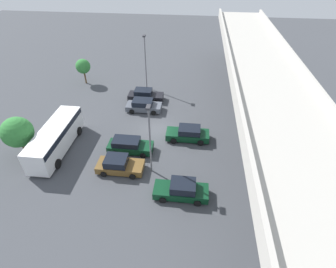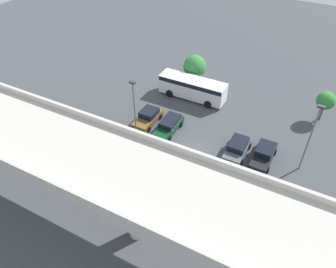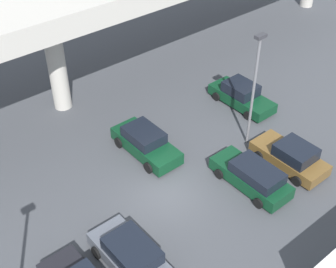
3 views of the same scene
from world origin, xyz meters
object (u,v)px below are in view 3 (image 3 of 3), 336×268
at_px(parked_car_2, 145,143).
at_px(lamp_post_near_aisle, 254,83).
at_px(parked_car_3, 252,176).
at_px(parked_car_4, 291,156).
at_px(parked_car_1, 131,256).
at_px(parked_car_5, 241,95).

xyz_separation_m(parked_car_2, lamp_post_near_aisle, (5.50, -3.30, 3.62)).
height_order(parked_car_3, parked_car_4, parked_car_4).
height_order(parked_car_1, parked_car_3, parked_car_1).
relative_size(parked_car_4, lamp_post_near_aisle, 0.62).
distance_m(parked_car_2, parked_car_5, 8.29).
height_order(parked_car_4, parked_car_5, parked_car_5).
xyz_separation_m(parked_car_1, lamp_post_near_aisle, (11.09, 2.87, 3.63)).
height_order(parked_car_1, lamp_post_near_aisle, lamp_post_near_aisle).
height_order(parked_car_3, lamp_post_near_aisle, lamp_post_near_aisle).
distance_m(parked_car_3, parked_car_5, 8.13).
bearing_deg(parked_car_3, parked_car_1, 90.28).
xyz_separation_m(parked_car_2, parked_car_3, (2.78, -6.13, -0.02)).
height_order(parked_car_2, lamp_post_near_aisle, lamp_post_near_aisle).
distance_m(parked_car_1, parked_car_5, 15.12).
relative_size(parked_car_4, parked_car_5, 0.94).
relative_size(parked_car_3, parked_car_4, 1.05).
bearing_deg(parked_car_5, parked_car_4, -21.63).
bearing_deg(lamp_post_near_aisle, parked_car_2, 149.06).
xyz_separation_m(parked_car_1, parked_car_4, (11.38, -0.26, -0.02)).
bearing_deg(parked_car_2, parked_car_3, 24.41).
relative_size(parked_car_5, lamp_post_near_aisle, 0.65).
bearing_deg(lamp_post_near_aisle, parked_car_1, -165.47).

